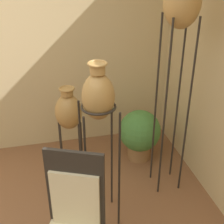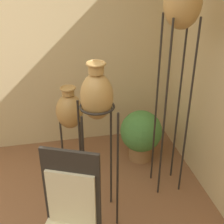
{
  "view_description": "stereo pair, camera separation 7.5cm",
  "coord_description": "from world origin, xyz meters",
  "px_view_note": "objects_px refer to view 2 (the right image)",
  "views": [
    {
      "loc": [
        0.51,
        -1.55,
        2.36
      ],
      "look_at": [
        1.12,
        1.05,
        0.94
      ],
      "focal_mm": 50.0,
      "sensor_mm": 36.0,
      "label": 1
    },
    {
      "loc": [
        0.58,
        -1.57,
        2.36
      ],
      "look_at": [
        1.12,
        1.05,
        0.94
      ],
      "focal_mm": 50.0,
      "sensor_mm": 36.0,
      "label": 2
    }
  ],
  "objects_px": {
    "vase_stand_medium": "(97,100)",
    "potted_plant": "(141,134)",
    "vase_stand_short": "(69,111)",
    "vase_stand_tall": "(182,7)",
    "chair": "(68,223)"
  },
  "relations": [
    {
      "from": "vase_stand_medium",
      "to": "potted_plant",
      "type": "bearing_deg",
      "value": 51.83
    },
    {
      "from": "potted_plant",
      "to": "vase_stand_short",
      "type": "bearing_deg",
      "value": -179.35
    },
    {
      "from": "vase_stand_tall",
      "to": "potted_plant",
      "type": "relative_size",
      "value": 3.54
    },
    {
      "from": "vase_stand_tall",
      "to": "vase_stand_short",
      "type": "bearing_deg",
      "value": 152.02
    },
    {
      "from": "vase_stand_tall",
      "to": "chair",
      "type": "relative_size",
      "value": 1.93
    },
    {
      "from": "vase_stand_medium",
      "to": "vase_stand_short",
      "type": "xyz_separation_m",
      "value": [
        -0.18,
        0.83,
        -0.51
      ]
    },
    {
      "from": "vase_stand_medium",
      "to": "potted_plant",
      "type": "relative_size",
      "value": 2.47
    },
    {
      "from": "vase_stand_short",
      "to": "vase_stand_tall",
      "type": "bearing_deg",
      "value": -27.98
    },
    {
      "from": "vase_stand_short",
      "to": "potted_plant",
      "type": "distance_m",
      "value": 0.93
    },
    {
      "from": "vase_stand_tall",
      "to": "vase_stand_medium",
      "type": "bearing_deg",
      "value": -158.86
    },
    {
      "from": "vase_stand_short",
      "to": "chair",
      "type": "bearing_deg",
      "value": -95.38
    },
    {
      "from": "vase_stand_medium",
      "to": "potted_plant",
      "type": "height_order",
      "value": "vase_stand_medium"
    },
    {
      "from": "vase_stand_short",
      "to": "potted_plant",
      "type": "height_order",
      "value": "vase_stand_short"
    },
    {
      "from": "chair",
      "to": "potted_plant",
      "type": "distance_m",
      "value": 1.8
    },
    {
      "from": "vase_stand_short",
      "to": "potted_plant",
      "type": "xyz_separation_m",
      "value": [
        0.84,
        0.01,
        -0.4
      ]
    }
  ]
}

